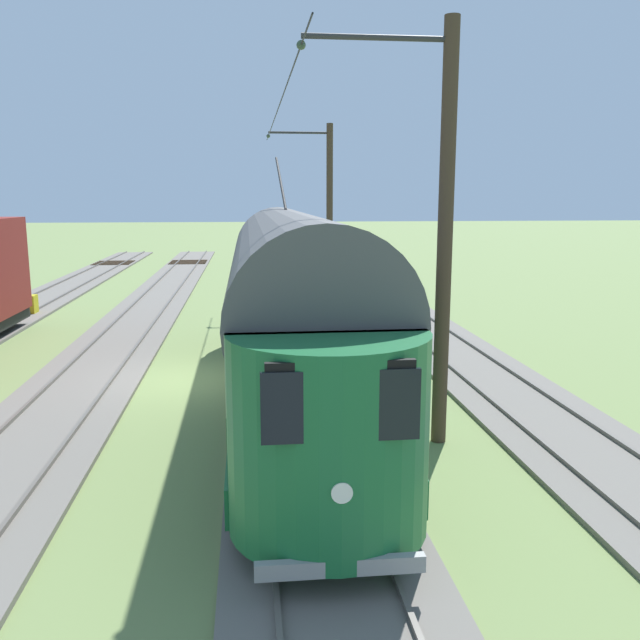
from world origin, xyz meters
name	(u,v)px	position (x,y,z in m)	size (l,w,h in m)	color
ground_plane	(188,381)	(0.00, 0.00, 0.00)	(220.00, 220.00, 0.00)	olive
track_streetcar_siding	(474,367)	(-7.67, -0.31, 0.05)	(2.80, 80.00, 0.18)	#666059
track_adjacent_siding	(287,373)	(-2.56, -0.31, 0.05)	(2.80, 80.00, 0.18)	#666059
track_third_siding	(87,378)	(2.56, -0.31, 0.05)	(2.80, 80.00, 0.18)	#666059
vintage_streetcar	(292,304)	(-2.56, 1.98, 2.25)	(2.65, 16.08, 5.69)	#196033
catenary_pole_foreground	(328,211)	(-5.10, -12.32, 4.01)	(2.83, 0.28, 7.69)	#423323
catenary_pole_mid_near	(441,231)	(-5.10, 4.85, 4.01)	(2.83, 0.28, 7.69)	#423323
overhead_wire_run	(280,112)	(-2.65, -4.36, 7.15)	(2.62, 21.17, 0.18)	black
track_end_bumper	(13,306)	(7.67, -10.35, 0.40)	(1.80, 0.60, 0.80)	#B2A519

